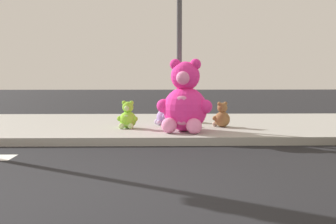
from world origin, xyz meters
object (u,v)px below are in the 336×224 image
at_px(plush_yellow, 189,113).
at_px(plush_pink_large, 185,103).
at_px(plush_lavender, 164,114).
at_px(plush_brown, 222,117).
at_px(plush_lime, 128,117).
at_px(sign_pole, 179,46).

bearing_deg(plush_yellow, plush_pink_large, -97.62).
xyz_separation_m(plush_pink_large, plush_yellow, (0.20, 1.53, -0.36)).
relative_size(plush_lavender, plush_yellow, 1.08).
height_order(plush_lavender, plush_brown, plush_lavender).
bearing_deg(plush_lime, sign_pole, 5.71).
bearing_deg(plush_lavender, plush_pink_large, -69.88).
distance_m(sign_pole, plush_yellow, 1.78).
height_order(sign_pole, plush_lime, sign_pole).
bearing_deg(plush_pink_large, plush_yellow, 82.38).
bearing_deg(plush_lime, plush_lavender, 39.31).
bearing_deg(plush_brown, plush_yellow, 125.67).
relative_size(sign_pole, plush_lime, 5.59).
bearing_deg(plush_lavender, sign_pole, -57.64).
distance_m(plush_pink_large, plush_lavender, 1.22).
height_order(plush_pink_large, plush_brown, plush_pink_large).
height_order(sign_pole, plush_lavender, sign_pole).
height_order(plush_pink_large, plush_yellow, plush_pink_large).
xyz_separation_m(plush_pink_large, plush_lime, (-1.15, 0.48, -0.34)).
relative_size(sign_pole, plush_yellow, 6.11).
xyz_separation_m(sign_pole, plush_pink_large, (0.08, -0.59, -1.13)).
distance_m(sign_pole, plush_brown, 1.74).
distance_m(plush_pink_large, plush_brown, 1.11).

